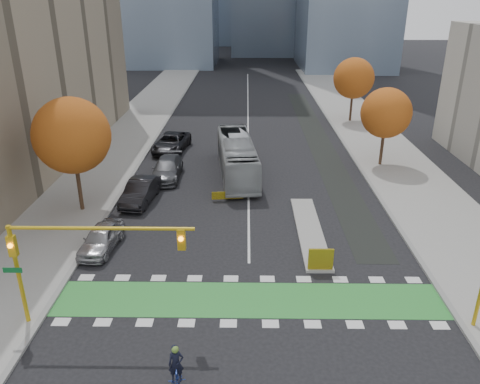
{
  "coord_description": "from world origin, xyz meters",
  "views": [
    {
      "loc": [
        -0.19,
        -18.4,
        14.44
      ],
      "look_at": [
        -0.57,
        8.56,
        3.0
      ],
      "focal_mm": 35.0,
      "sensor_mm": 36.0,
      "label": 1
    }
  ],
  "objects_px": {
    "tree_east_far": "(354,78)",
    "traffic_signal_west": "(71,250)",
    "hazard_board": "(321,259)",
    "cyclist": "(177,375)",
    "parked_car_d": "(171,143)",
    "parked_car_b": "(140,191)",
    "parked_car_c": "(167,169)",
    "bus": "(237,157)",
    "parked_car_a": "(101,238)",
    "tree_west": "(72,136)",
    "tree_east_near": "(386,113)"
  },
  "relations": [
    {
      "from": "tree_east_near",
      "to": "parked_car_a",
      "type": "height_order",
      "value": "tree_east_near"
    },
    {
      "from": "parked_car_a",
      "to": "cyclist",
      "type": "bearing_deg",
      "value": -55.16
    },
    {
      "from": "hazard_board",
      "to": "bus",
      "type": "relative_size",
      "value": 0.12
    },
    {
      "from": "parked_car_b",
      "to": "parked_car_d",
      "type": "xyz_separation_m",
      "value": [
        0.46,
        12.45,
        0.01
      ]
    },
    {
      "from": "hazard_board",
      "to": "parked_car_c",
      "type": "relative_size",
      "value": 0.25
    },
    {
      "from": "bus",
      "to": "parked_car_b",
      "type": "relative_size",
      "value": 2.27
    },
    {
      "from": "tree_west",
      "to": "tree_east_near",
      "type": "xyz_separation_m",
      "value": [
        24.0,
        10.0,
        -0.75
      ]
    },
    {
      "from": "tree_east_far",
      "to": "bus",
      "type": "distance_m",
      "value": 23.18
    },
    {
      "from": "parked_car_b",
      "to": "parked_car_c",
      "type": "height_order",
      "value": "parked_car_b"
    },
    {
      "from": "parked_car_c",
      "to": "traffic_signal_west",
      "type": "bearing_deg",
      "value": -93.32
    },
    {
      "from": "hazard_board",
      "to": "traffic_signal_west",
      "type": "bearing_deg",
      "value": -158.45
    },
    {
      "from": "parked_car_c",
      "to": "parked_car_d",
      "type": "height_order",
      "value": "parked_car_d"
    },
    {
      "from": "tree_west",
      "to": "parked_car_b",
      "type": "bearing_deg",
      "value": 22.97
    },
    {
      "from": "parked_car_c",
      "to": "parked_car_d",
      "type": "distance_m",
      "value": 7.49
    },
    {
      "from": "tree_west",
      "to": "bus",
      "type": "distance_m",
      "value": 13.91
    },
    {
      "from": "parked_car_b",
      "to": "tree_east_far",
      "type": "bearing_deg",
      "value": 56.14
    },
    {
      "from": "parked_car_c",
      "to": "cyclist",
      "type": "bearing_deg",
      "value": -80.32
    },
    {
      "from": "tree_east_near",
      "to": "cyclist",
      "type": "relative_size",
      "value": 3.32
    },
    {
      "from": "parked_car_b",
      "to": "tree_east_near",
      "type": "bearing_deg",
      "value": 28.93
    },
    {
      "from": "traffic_signal_west",
      "to": "parked_car_b",
      "type": "relative_size",
      "value": 1.66
    },
    {
      "from": "parked_car_d",
      "to": "tree_east_near",
      "type": "bearing_deg",
      "value": -4.47
    },
    {
      "from": "tree_west",
      "to": "tree_east_near",
      "type": "bearing_deg",
      "value": 22.62
    },
    {
      "from": "tree_east_far",
      "to": "parked_car_c",
      "type": "xyz_separation_m",
      "value": [
        -19.41,
        -19.35,
        -4.42
      ]
    },
    {
      "from": "hazard_board",
      "to": "parked_car_d",
      "type": "xyz_separation_m",
      "value": [
        -11.65,
        21.9,
        0.05
      ]
    },
    {
      "from": "tree_east_near",
      "to": "cyclist",
      "type": "distance_m",
      "value": 30.61
    },
    {
      "from": "tree_west",
      "to": "parked_car_c",
      "type": "distance_m",
      "value": 9.65
    },
    {
      "from": "traffic_signal_west",
      "to": "parked_car_c",
      "type": "height_order",
      "value": "traffic_signal_west"
    },
    {
      "from": "tree_east_far",
      "to": "parked_car_b",
      "type": "height_order",
      "value": "tree_east_far"
    },
    {
      "from": "cyclist",
      "to": "parked_car_d",
      "type": "bearing_deg",
      "value": 88.85
    },
    {
      "from": "traffic_signal_west",
      "to": "parked_car_d",
      "type": "distance_m",
      "value": 26.8
    },
    {
      "from": "hazard_board",
      "to": "tree_east_far",
      "type": "height_order",
      "value": "tree_east_far"
    },
    {
      "from": "tree_west",
      "to": "parked_car_a",
      "type": "xyz_separation_m",
      "value": [
        3.0,
        -5.46,
        -4.87
      ]
    },
    {
      "from": "parked_car_a",
      "to": "parked_car_c",
      "type": "relative_size",
      "value": 0.78
    },
    {
      "from": "parked_car_d",
      "to": "bus",
      "type": "bearing_deg",
      "value": -37.42
    },
    {
      "from": "tree_east_far",
      "to": "tree_east_near",
      "type": "bearing_deg",
      "value": -91.79
    },
    {
      "from": "traffic_signal_west",
      "to": "bus",
      "type": "height_order",
      "value": "traffic_signal_west"
    },
    {
      "from": "hazard_board",
      "to": "traffic_signal_west",
      "type": "relative_size",
      "value": 0.16
    },
    {
      "from": "parked_car_b",
      "to": "tree_west",
      "type": "bearing_deg",
      "value": -150.65
    },
    {
      "from": "tree_west",
      "to": "parked_car_c",
      "type": "relative_size",
      "value": 1.46
    },
    {
      "from": "tree_east_far",
      "to": "traffic_signal_west",
      "type": "relative_size",
      "value": 0.9
    },
    {
      "from": "hazard_board",
      "to": "tree_east_near",
      "type": "relative_size",
      "value": 0.2
    },
    {
      "from": "tree_east_far",
      "to": "cyclist",
      "type": "xyz_separation_m",
      "value": [
        -15.36,
        -42.44,
        -4.53
      ]
    },
    {
      "from": "traffic_signal_west",
      "to": "parked_car_a",
      "type": "relative_size",
      "value": 1.95
    },
    {
      "from": "bus",
      "to": "parked_car_d",
      "type": "relative_size",
      "value": 1.89
    },
    {
      "from": "hazard_board",
      "to": "parked_car_c",
      "type": "distance_m",
      "value": 18.1
    },
    {
      "from": "bus",
      "to": "parked_car_a",
      "type": "height_order",
      "value": "bus"
    },
    {
      "from": "hazard_board",
      "to": "parked_car_b",
      "type": "bearing_deg",
      "value": 142.02
    },
    {
      "from": "parked_car_c",
      "to": "tree_east_far",
      "type": "bearing_deg",
      "value": 44.66
    },
    {
      "from": "traffic_signal_west",
      "to": "parked_car_d",
      "type": "xyz_separation_m",
      "value": [
        0.28,
        26.61,
        -3.18
      ]
    },
    {
      "from": "hazard_board",
      "to": "parked_car_d",
      "type": "distance_m",
      "value": 24.8
    }
  ]
}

